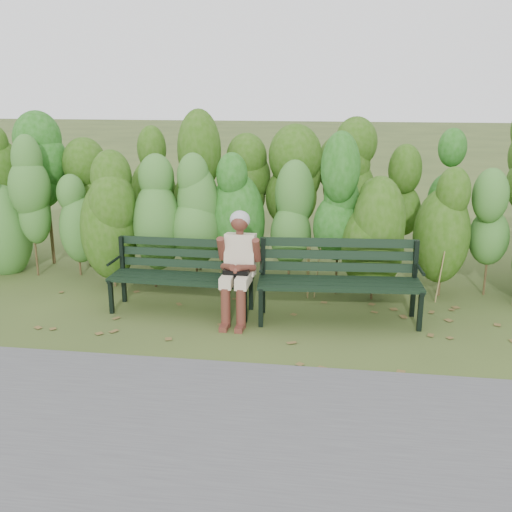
# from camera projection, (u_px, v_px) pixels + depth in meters

# --- Properties ---
(ground) EXTENTS (80.00, 80.00, 0.00)m
(ground) POSITION_uv_depth(u_px,v_px,m) (252.00, 327.00, 6.87)
(ground) COLOR #37461F
(footpath) EXTENTS (60.00, 2.50, 0.01)m
(footpath) POSITION_uv_depth(u_px,v_px,m) (210.00, 433.00, 4.78)
(footpath) COLOR #474749
(footpath) RESTS_ON ground
(hedge_band) EXTENTS (11.04, 1.67, 2.42)m
(hedge_band) POSITION_uv_depth(u_px,v_px,m) (272.00, 191.00, 8.29)
(hedge_band) COLOR #47381E
(hedge_band) RESTS_ON ground
(leaf_litter) EXTENTS (5.91, 2.04, 0.01)m
(leaf_litter) POSITION_uv_depth(u_px,v_px,m) (269.00, 328.00, 6.83)
(leaf_litter) COLOR brown
(leaf_litter) RESTS_ON ground
(bench_left) EXTENTS (1.74, 0.60, 0.86)m
(bench_left) POSITION_uv_depth(u_px,v_px,m) (183.00, 270.00, 7.29)
(bench_left) COLOR black
(bench_left) RESTS_ON ground
(bench_right) EXTENTS (1.92, 0.75, 0.94)m
(bench_right) POSITION_uv_depth(u_px,v_px,m) (339.00, 274.00, 6.98)
(bench_right) COLOR black
(bench_right) RESTS_ON ground
(seated_woman) EXTENTS (0.51, 0.74, 1.28)m
(seated_woman) POSITION_uv_depth(u_px,v_px,m) (238.00, 260.00, 6.95)
(seated_woman) COLOR beige
(seated_woman) RESTS_ON ground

